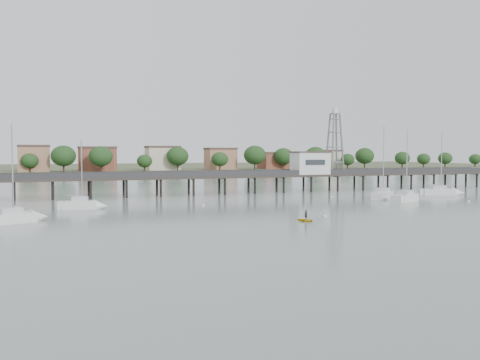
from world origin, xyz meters
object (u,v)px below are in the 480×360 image
at_px(pier, 207,177).
at_px(sailboat_a, 20,217).
at_px(lattice_tower, 335,144).
at_px(sailboat_b, 86,205).
at_px(yellow_dinghy, 306,221).
at_px(sailboat_c, 384,195).
at_px(sailboat_e, 446,192).
at_px(sailboat_d, 409,197).

relative_size(pier, sailboat_a, 11.17).
distance_m(lattice_tower, sailboat_a, 76.94).
relative_size(sailboat_b, yellow_dinghy, 4.60).
bearing_deg(sailboat_c, sailboat_e, -37.34).
xyz_separation_m(lattice_tower, sailboat_a, (-67.76, -34.91, -10.46)).
height_order(sailboat_a, sailboat_e, sailboat_e).
height_order(sailboat_a, sailboat_c, sailboat_c).
xyz_separation_m(sailboat_b, sailboat_a, (-9.46, -13.75, -0.01)).
bearing_deg(yellow_dinghy, sailboat_b, 116.90).
bearing_deg(sailboat_d, sailboat_b, 145.53).
height_order(pier, sailboat_d, sailboat_d).
relative_size(lattice_tower, sailboat_c, 1.02).
xyz_separation_m(sailboat_e, yellow_dinghy, (-48.05, -27.67, -0.64)).
height_order(lattice_tower, sailboat_e, lattice_tower).
xyz_separation_m(sailboat_d, yellow_dinghy, (-31.92, -19.43, -0.64)).
relative_size(pier, lattice_tower, 9.68).
height_order(pier, sailboat_a, sailboat_a).
relative_size(pier, sailboat_c, 9.88).
distance_m(sailboat_a, yellow_dinghy, 37.28).
relative_size(sailboat_c, sailboat_d, 1.08).
bearing_deg(sailboat_e, lattice_tower, 155.75).
distance_m(sailboat_e, yellow_dinghy, 55.45).
height_order(sailboat_b, yellow_dinghy, sailboat_b).
distance_m(pier, sailboat_c, 37.07).
bearing_deg(sailboat_c, yellow_dinghy, 179.18).
distance_m(sailboat_d, sailboat_e, 18.11).
distance_m(lattice_tower, yellow_dinghy, 58.38).
xyz_separation_m(sailboat_a, sailboat_c, (67.00, 14.43, -0.01)).
bearing_deg(sailboat_e, pier, -175.24).
xyz_separation_m(pier, sailboat_b, (-26.80, -21.15, -3.14)).
distance_m(sailboat_d, yellow_dinghy, 37.37).
bearing_deg(lattice_tower, pier, -180.00).
bearing_deg(sailboat_e, sailboat_a, -142.22).
xyz_separation_m(pier, sailboat_a, (-36.26, -34.91, -3.15)).
distance_m(sailboat_b, sailboat_d, 58.03).
bearing_deg(pier, sailboat_d, -41.95).
bearing_deg(sailboat_a, sailboat_b, 30.91).
distance_m(sailboat_b, yellow_dinghy, 36.60).
bearing_deg(sailboat_e, sailboat_d, -125.64).
xyz_separation_m(sailboat_b, sailboat_d, (57.66, -6.58, -0.01)).
height_order(pier, yellow_dinghy, pier).
bearing_deg(sailboat_c, sailboat_d, -129.89).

